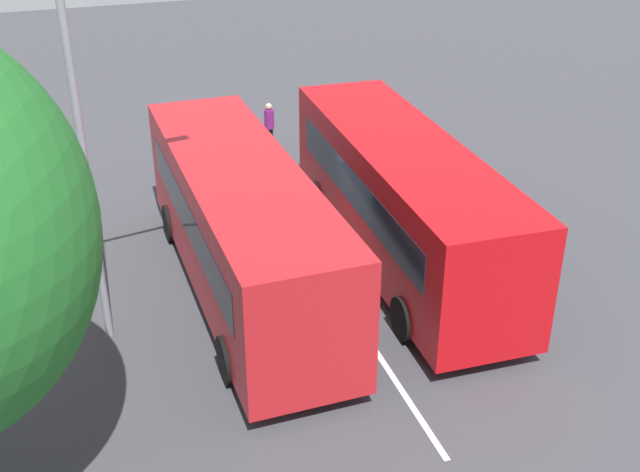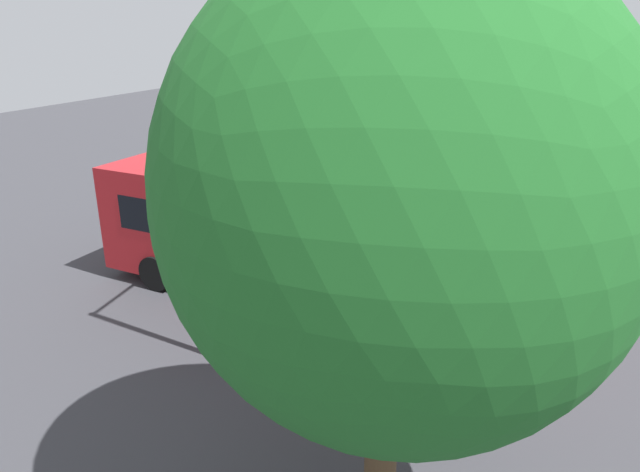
{
  "view_description": "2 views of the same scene",
  "coord_description": "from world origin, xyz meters",
  "px_view_note": "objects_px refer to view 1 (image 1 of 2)",
  "views": [
    {
      "loc": [
        -15.64,
        5.57,
        9.74
      ],
      "look_at": [
        -1.02,
        0.46,
        1.57
      ],
      "focal_mm": 44.38,
      "sensor_mm": 36.0,
      "label": 1
    },
    {
      "loc": [
        -7.35,
        13.83,
        6.86
      ],
      "look_at": [
        -0.55,
        0.47,
        1.19
      ],
      "focal_mm": 33.05,
      "sensor_mm": 36.0,
      "label": 2
    }
  ],
  "objects_px": {
    "bus_far_left": "(402,197)",
    "pedestrian": "(269,123)",
    "bus_center_left": "(242,224)",
    "street_lamp": "(94,141)"
  },
  "relations": [
    {
      "from": "pedestrian",
      "to": "bus_center_left",
      "type": "bearing_deg",
      "value": -50.9
    },
    {
      "from": "bus_center_left",
      "to": "bus_far_left",
      "type": "bearing_deg",
      "value": -88.97
    },
    {
      "from": "pedestrian",
      "to": "bus_far_left",
      "type": "bearing_deg",
      "value": -24.17
    },
    {
      "from": "bus_far_left",
      "to": "street_lamp",
      "type": "distance_m",
      "value": 7.46
    },
    {
      "from": "bus_far_left",
      "to": "street_lamp",
      "type": "bearing_deg",
      "value": 99.54
    },
    {
      "from": "bus_far_left",
      "to": "pedestrian",
      "type": "xyz_separation_m",
      "value": [
        8.18,
        0.99,
        -0.77
      ]
    },
    {
      "from": "bus_center_left",
      "to": "street_lamp",
      "type": "relative_size",
      "value": 1.3
    },
    {
      "from": "street_lamp",
      "to": "bus_far_left",
      "type": "bearing_deg",
      "value": -3.61
    },
    {
      "from": "bus_far_left",
      "to": "pedestrian",
      "type": "distance_m",
      "value": 8.27
    },
    {
      "from": "pedestrian",
      "to": "street_lamp",
      "type": "distance_m",
      "value": 11.33
    }
  ]
}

